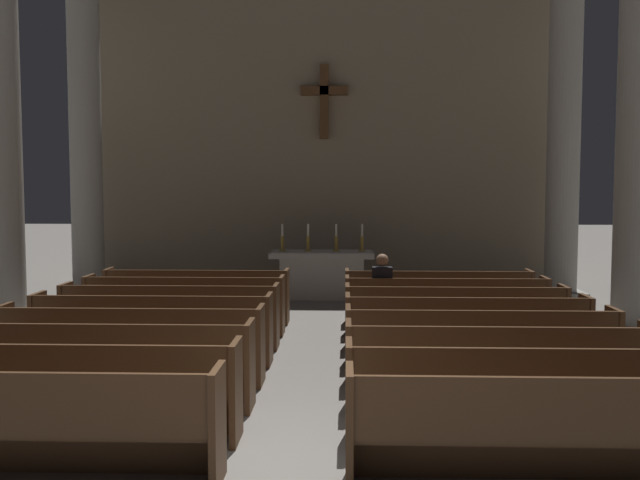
# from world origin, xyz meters

# --- Properties ---
(pew_left_row_1) EXTENTS (3.20, 0.50, 0.95)m
(pew_left_row_1) POSITION_xyz_m (-2.09, -0.04, 0.48)
(pew_left_row_1) COLOR brown
(pew_left_row_1) RESTS_ON ground
(pew_left_row_2) EXTENTS (3.20, 0.50, 0.95)m
(pew_left_row_2) POSITION_xyz_m (-2.09, 0.93, 0.48)
(pew_left_row_2) COLOR brown
(pew_left_row_2) RESTS_ON ground
(pew_left_row_3) EXTENTS (3.20, 0.50, 0.95)m
(pew_left_row_3) POSITION_xyz_m (-2.09, 1.89, 0.48)
(pew_left_row_3) COLOR brown
(pew_left_row_3) RESTS_ON ground
(pew_left_row_4) EXTENTS (3.20, 0.50, 0.95)m
(pew_left_row_4) POSITION_xyz_m (-2.09, 2.86, 0.48)
(pew_left_row_4) COLOR brown
(pew_left_row_4) RESTS_ON ground
(pew_left_row_5) EXTENTS (3.20, 0.50, 0.95)m
(pew_left_row_5) POSITION_xyz_m (-2.09, 3.83, 0.48)
(pew_left_row_5) COLOR brown
(pew_left_row_5) RESTS_ON ground
(pew_left_row_6) EXTENTS (3.20, 0.50, 0.95)m
(pew_left_row_6) POSITION_xyz_m (-2.09, 4.79, 0.48)
(pew_left_row_6) COLOR brown
(pew_left_row_6) RESTS_ON ground
(pew_left_row_7) EXTENTS (3.20, 0.50, 0.95)m
(pew_left_row_7) POSITION_xyz_m (-2.09, 5.76, 0.48)
(pew_left_row_7) COLOR brown
(pew_left_row_7) RESTS_ON ground
(pew_left_row_8) EXTENTS (3.20, 0.50, 0.95)m
(pew_left_row_8) POSITION_xyz_m (-2.09, 6.73, 0.48)
(pew_left_row_8) COLOR brown
(pew_left_row_8) RESTS_ON ground
(pew_right_row_1) EXTENTS (3.20, 0.50, 0.95)m
(pew_right_row_1) POSITION_xyz_m (2.09, -0.04, 0.48)
(pew_right_row_1) COLOR brown
(pew_right_row_1) RESTS_ON ground
(pew_right_row_2) EXTENTS (3.20, 0.50, 0.95)m
(pew_right_row_2) POSITION_xyz_m (2.09, 0.93, 0.48)
(pew_right_row_2) COLOR brown
(pew_right_row_2) RESTS_ON ground
(pew_right_row_3) EXTENTS (3.20, 0.50, 0.95)m
(pew_right_row_3) POSITION_xyz_m (2.09, 1.89, 0.48)
(pew_right_row_3) COLOR brown
(pew_right_row_3) RESTS_ON ground
(pew_right_row_4) EXTENTS (3.20, 0.50, 0.95)m
(pew_right_row_4) POSITION_xyz_m (2.09, 2.86, 0.48)
(pew_right_row_4) COLOR brown
(pew_right_row_4) RESTS_ON ground
(pew_right_row_5) EXTENTS (3.20, 0.50, 0.95)m
(pew_right_row_5) POSITION_xyz_m (2.09, 3.83, 0.48)
(pew_right_row_5) COLOR brown
(pew_right_row_5) RESTS_ON ground
(pew_right_row_6) EXTENTS (3.20, 0.50, 0.95)m
(pew_right_row_6) POSITION_xyz_m (2.09, 4.79, 0.48)
(pew_right_row_6) COLOR brown
(pew_right_row_6) RESTS_ON ground
(pew_right_row_7) EXTENTS (3.20, 0.50, 0.95)m
(pew_right_row_7) POSITION_xyz_m (2.09, 5.76, 0.48)
(pew_right_row_7) COLOR brown
(pew_right_row_7) RESTS_ON ground
(pew_right_row_8) EXTENTS (3.20, 0.50, 0.95)m
(pew_right_row_8) POSITION_xyz_m (2.09, 6.73, 0.48)
(pew_right_row_8) COLOR brown
(pew_right_row_8) RESTS_ON ground
(column_right_second) EXTENTS (1.00, 1.00, 6.69)m
(column_right_second) POSITION_xyz_m (5.00, 5.67, 3.26)
(column_right_second) COLOR #ADA89E
(column_right_second) RESTS_ON ground
(column_left_third) EXTENTS (1.00, 1.00, 6.69)m
(column_left_third) POSITION_xyz_m (-5.00, 9.45, 3.26)
(column_left_third) COLOR #ADA89E
(column_left_third) RESTS_ON ground
(column_right_third) EXTENTS (1.00, 1.00, 6.69)m
(column_right_third) POSITION_xyz_m (5.00, 9.45, 3.26)
(column_right_third) COLOR #ADA89E
(column_right_third) RESTS_ON ground
(altar) EXTENTS (2.20, 0.90, 1.01)m
(altar) POSITION_xyz_m (0.00, 9.59, 0.53)
(altar) COLOR #BCB7AD
(altar) RESTS_ON ground
(candlestick_outer_left) EXTENTS (0.16, 0.16, 0.58)m
(candlestick_outer_left) POSITION_xyz_m (-0.85, 9.59, 1.19)
(candlestick_outer_left) COLOR #B79338
(candlestick_outer_left) RESTS_ON altar
(candlestick_inner_left) EXTENTS (0.16, 0.16, 0.58)m
(candlestick_inner_left) POSITION_xyz_m (-0.30, 9.59, 1.19)
(candlestick_inner_left) COLOR #B79338
(candlestick_inner_left) RESTS_ON altar
(candlestick_inner_right) EXTENTS (0.16, 0.16, 0.58)m
(candlestick_inner_right) POSITION_xyz_m (0.30, 9.59, 1.19)
(candlestick_inner_right) COLOR #B79338
(candlestick_inner_right) RESTS_ON altar
(candlestick_outer_right) EXTENTS (0.16, 0.16, 0.58)m
(candlestick_outer_right) POSITION_xyz_m (0.85, 9.59, 1.19)
(candlestick_outer_right) COLOR #B79338
(candlestick_outer_right) RESTS_ON altar
(apse_with_cross) EXTENTS (11.07, 0.45, 7.89)m
(apse_with_cross) POSITION_xyz_m (0.00, 11.34, 3.95)
(apse_with_cross) COLOR gray
(apse_with_cross) RESTS_ON ground
(lone_worshipper) EXTENTS (0.32, 0.43, 1.32)m
(lone_worshipper) POSITION_xyz_m (1.08, 5.80, 0.69)
(lone_worshipper) COLOR #26262B
(lone_worshipper) RESTS_ON ground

